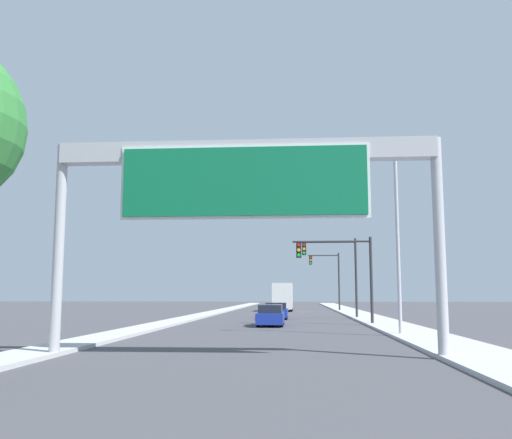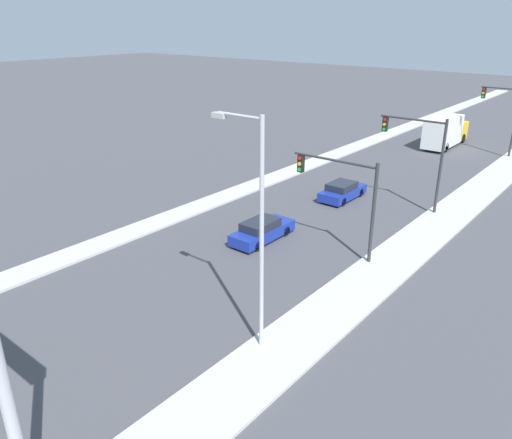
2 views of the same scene
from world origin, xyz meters
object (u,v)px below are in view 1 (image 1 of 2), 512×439
object	(u,v)px
car_near_right	(271,316)
traffic_light_mid_block	(338,264)
sign_gantry	(244,178)
street_lamp_right	(392,222)
traffic_light_near_intersection	(344,264)
truck_box_primary	(283,297)
car_mid_left	(276,311)
traffic_light_far_intersection	(330,273)

from	to	relation	value
car_near_right	traffic_light_mid_block	size ratio (longest dim) A/B	0.69
sign_gantry	street_lamp_right	bearing A→B (deg)	57.06
sign_gantry	traffic_light_near_intersection	bearing A→B (deg)	76.15
truck_box_primary	street_lamp_right	size ratio (longest dim) A/B	0.82
sign_gantry	car_mid_left	xyz separation A→B (m)	(0.00, 28.78, -5.35)
truck_box_primary	traffic_light_far_intersection	xyz separation A→B (m)	(5.67, -0.42, 2.91)
car_mid_left	traffic_light_far_intersection	world-z (taller)	traffic_light_far_intersection
street_lamp_right	sign_gantry	bearing A→B (deg)	-122.94
traffic_light_near_intersection	truck_box_primary	bearing A→B (deg)	99.27
sign_gantry	truck_box_primary	world-z (taller)	sign_gantry
car_near_right	street_lamp_right	xyz separation A→B (m)	(6.59, -8.67, 5.06)
traffic_light_near_intersection	street_lamp_right	world-z (taller)	street_lamp_right
truck_box_primary	traffic_light_near_intersection	xyz separation A→B (m)	(4.96, -30.42, 2.41)
traffic_light_near_intersection	traffic_light_mid_block	size ratio (longest dim) A/B	0.87
traffic_light_mid_block	street_lamp_right	xyz separation A→B (m)	(1.31, -19.96, 1.14)
truck_box_primary	street_lamp_right	world-z (taller)	street_lamp_right
car_mid_left	traffic_light_far_intersection	distance (m)	22.44
street_lamp_right	traffic_light_far_intersection	bearing A→B (deg)	91.32
traffic_light_far_intersection	traffic_light_near_intersection	bearing A→B (deg)	-91.35
sign_gantry	street_lamp_right	xyz separation A→B (m)	(6.59, 10.16, -0.28)
car_near_right	traffic_light_near_intersection	size ratio (longest dim) A/B	0.79
sign_gantry	car_near_right	world-z (taller)	sign_gantry
car_near_right	traffic_light_far_intersection	xyz separation A→B (m)	(5.67, 31.29, 3.94)
car_near_right	traffic_light_far_intersection	world-z (taller)	traffic_light_far_intersection
traffic_light_near_intersection	sign_gantry	bearing A→B (deg)	-103.85
traffic_light_mid_block	sign_gantry	bearing A→B (deg)	-99.93
traffic_light_mid_block	street_lamp_right	bearing A→B (deg)	-86.25
traffic_light_near_intersection	car_mid_left	bearing A→B (deg)	119.84
car_near_right	traffic_light_mid_block	world-z (taller)	traffic_light_mid_block
truck_box_primary	traffic_light_near_intersection	distance (m)	30.92
car_near_right	sign_gantry	bearing A→B (deg)	-90.00
car_near_right	car_mid_left	xyz separation A→B (m)	(0.00, 9.95, -0.01)
truck_box_primary	traffic_light_near_intersection	world-z (taller)	traffic_light_near_intersection
traffic_light_near_intersection	traffic_light_far_intersection	xyz separation A→B (m)	(0.70, 30.00, 0.51)
traffic_light_near_intersection	traffic_light_mid_block	distance (m)	10.02
traffic_light_mid_block	traffic_light_far_intersection	size ratio (longest dim) A/B	0.98
car_mid_left	truck_box_primary	size ratio (longest dim) A/B	0.54
truck_box_primary	traffic_light_far_intersection	bearing A→B (deg)	-4.25
car_near_right	traffic_light_mid_block	distance (m)	13.07
sign_gantry	traffic_light_mid_block	bearing A→B (deg)	80.07
street_lamp_right	car_mid_left	bearing A→B (deg)	109.48
traffic_light_near_intersection	traffic_light_far_intersection	world-z (taller)	traffic_light_far_intersection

